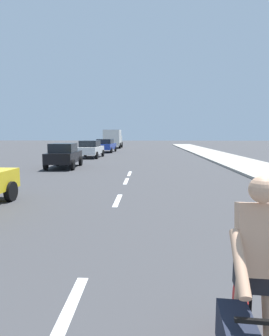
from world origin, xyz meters
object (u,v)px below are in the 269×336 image
(parked_car_white, at_px, (90,149))
(parked_car_blue, at_px, (106,145))
(delivery_truck, at_px, (113,138))
(cyclist, at_px, (253,296))
(parked_car_black, at_px, (64,155))

(parked_car_white, distance_m, parked_car_blue, 8.07)
(parked_car_white, bearing_deg, delivery_truck, 92.56)
(cyclist, height_order, delivery_truck, delivery_truck)
(cyclist, bearing_deg, parked_car_blue, -74.70)
(parked_car_blue, bearing_deg, parked_car_black, -88.41)
(parked_car_white, bearing_deg, parked_car_blue, 90.50)
(cyclist, relative_size, delivery_truck, 0.29)
(parked_car_blue, bearing_deg, parked_car_white, -88.86)
(delivery_truck, bearing_deg, parked_car_blue, -89.07)
(parked_car_black, bearing_deg, delivery_truck, 87.24)
(cyclist, bearing_deg, delivery_truck, -76.72)
(parked_car_black, distance_m, parked_car_white, 8.14)
(cyclist, bearing_deg, parked_car_white, -70.87)
(parked_car_black, xyz_separation_m, delivery_truck, (0.03, 26.76, 0.67))
(cyclist, height_order, parked_car_white, cyclist)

